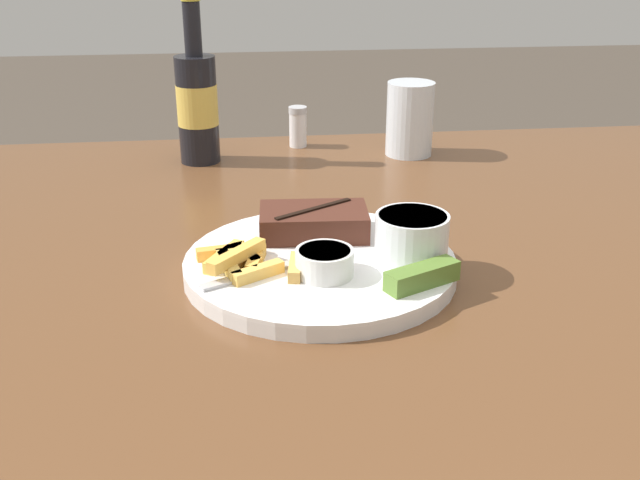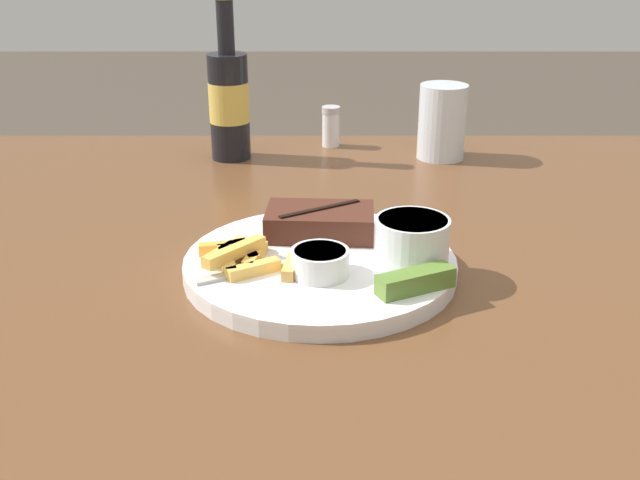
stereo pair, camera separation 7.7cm
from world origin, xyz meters
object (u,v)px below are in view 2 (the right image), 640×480
steak_portion (319,222)px  dipping_sauce_cup (325,261)px  coleslaw_cup (412,238)px  dinner_plate (320,266)px  fork_utensil (254,270)px  salt_shaker (330,126)px  beer_bottle (228,100)px  drinking_glass (441,122)px  pickle_spear (416,281)px

steak_portion → dipping_sauce_cup: size_ratio=2.11×
dipping_sauce_cup → coleslaw_cup: bearing=17.1°
dinner_plate → coleslaw_cup: 0.10m
fork_utensil → salt_shaker: size_ratio=1.92×
beer_bottle → salt_shaker: bearing=22.5°
fork_utensil → drinking_glass: (0.25, 0.44, 0.04)m
fork_utensil → beer_bottle: size_ratio=0.49×
pickle_spear → drinking_glass: size_ratio=0.70×
steak_portion → beer_bottle: (-0.14, 0.35, 0.06)m
pickle_spear → drinking_glass: 0.50m
dinner_plate → coleslaw_cup: (0.09, -0.01, 0.04)m
dinner_plate → dipping_sauce_cup: 0.05m
coleslaw_cup → steak_portion: bearing=141.2°
steak_portion → drinking_glass: size_ratio=1.08×
pickle_spear → salt_shaker: salt_shaker is taller
dipping_sauce_cup → drinking_glass: 0.49m
drinking_glass → salt_shaker: size_ratio=1.74×
pickle_spear → drinking_glass: drinking_glass is taller
dinner_plate → coleslaw_cup: size_ratio=3.75×
fork_utensil → salt_shaker: (0.08, 0.51, 0.01)m
steak_portion → dipping_sauce_cup: bearing=-86.9°
coleslaw_cup → fork_utensil: (-0.16, -0.02, -0.03)m
salt_shaker → fork_utensil: bearing=-99.3°
coleslaw_cup → salt_shaker: (-0.08, 0.49, -0.01)m
fork_utensil → drinking_glass: bearing=33.7°
steak_portion → salt_shaker: 0.41m
dipping_sauce_cup → dinner_plate: bearing=96.4°
fork_utensil → pickle_spear: bearing=-41.5°
salt_shaker → beer_bottle: bearing=-157.5°
coleslaw_cup → pickle_spear: size_ratio=0.95×
steak_portion → drinking_glass: (0.19, 0.35, 0.02)m
steak_portion → beer_bottle: size_ratio=0.48×
dinner_plate → drinking_glass: drinking_glass is taller
dipping_sauce_cup → fork_utensil: dipping_sauce_cup is taller
coleslaw_cup → salt_shaker: size_ratio=1.16×
dinner_plate → drinking_glass: bearing=65.7°
steak_portion → pickle_spear: (0.09, -0.14, -0.00)m
coleslaw_cup → fork_utensil: 0.16m
coleslaw_cup → dipping_sauce_cup: 0.09m
beer_bottle → fork_utensil: bearing=-80.9°
steak_portion → pickle_spear: 0.16m
steak_portion → fork_utensil: size_ratio=0.98×
coleslaw_cup → drinking_glass: 0.43m
salt_shaker → steak_portion: bearing=-92.6°
steak_portion → fork_utensil: steak_portion is taller
coleslaw_cup → beer_bottle: 0.48m
pickle_spear → fork_utensil: (-0.16, 0.04, -0.01)m
drinking_glass → steak_portion: bearing=-118.2°
fork_utensil → salt_shaker: salt_shaker is taller
dinner_plate → fork_utensil: 0.07m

